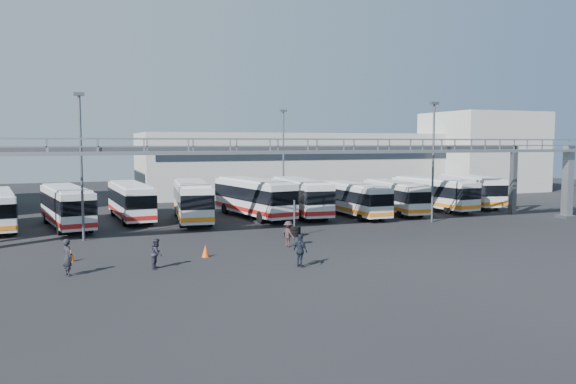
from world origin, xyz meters
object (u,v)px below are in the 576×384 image
object	(u,v)px
bus_8	(433,192)
cone_left	(71,255)
bus_1	(66,205)
light_pole_left	(81,158)
bus_3	(192,199)
pedestrian_c	(288,234)
pedestrian_d	(300,251)
bus_5	(300,196)
pedestrian_a	(68,257)
light_pole_mid	(433,155)
bus_6	(354,198)
bus_9	(470,189)
pedestrian_b	(157,253)
cone_right	(206,251)
bus_4	(254,196)
light_pole_back	(283,153)
tire_stack	(294,230)
bus_2	(131,200)

from	to	relation	value
bus_8	cone_left	world-z (taller)	bus_8
bus_1	cone_left	bearing A→B (deg)	-98.64
light_pole_left	bus_3	bearing A→B (deg)	37.79
light_pole_left	bus_1	bearing A→B (deg)	99.78
pedestrian_c	cone_left	distance (m)	13.29
light_pole_left	pedestrian_d	world-z (taller)	light_pole_left
bus_5	pedestrian_a	world-z (taller)	bus_5
light_pole_mid	light_pole_left	bearing A→B (deg)	177.95
bus_1	pedestrian_c	size ratio (longest dim) A/B	6.51
bus_6	bus_9	distance (m)	15.85
bus_8	pedestrian_b	distance (m)	34.33
cone_right	bus_4	bearing A→B (deg)	63.46
pedestrian_b	pedestrian_d	xyz separation A→B (m)	(7.39, -2.47, 0.09)
light_pole_back	cone_left	bearing A→B (deg)	-134.64
light_pole_back	tire_stack	world-z (taller)	light_pole_back
light_pole_back	pedestrian_c	bearing A→B (deg)	-109.43
bus_4	bus_6	size ratio (longest dim) A/B	1.17
light_pole_mid	bus_3	xyz separation A→B (m)	(-19.03, 7.95, -3.82)
bus_8	cone_left	bearing A→B (deg)	-164.56
pedestrian_c	tire_stack	world-z (taller)	tire_stack
bus_4	pedestrian_b	world-z (taller)	bus_4
bus_1	bus_4	size ratio (longest dim) A/B	0.94
light_pole_left	bus_6	world-z (taller)	light_pole_left
bus_1	pedestrian_d	xyz separation A→B (m)	(12.16, -19.78, -0.91)
bus_6	cone_left	bearing A→B (deg)	-154.58
bus_9	cone_left	bearing A→B (deg)	-147.51
light_pole_left	light_pole_mid	distance (m)	28.02
pedestrian_b	tire_stack	distance (m)	12.91
cone_right	tire_stack	bearing A→B (deg)	33.33
bus_9	pedestrian_a	distance (m)	44.10
pedestrian_b	bus_5	bearing A→B (deg)	-18.26
bus_1	bus_9	distance (m)	40.28
pedestrian_a	cone_left	size ratio (longest dim) A/B	2.68
pedestrian_c	cone_right	xyz separation A→B (m)	(-5.77, -1.26, -0.49)
bus_3	cone_left	size ratio (longest dim) A/B	16.20
light_pole_left	bus_9	world-z (taller)	light_pole_left
bus_8	pedestrian_c	world-z (taller)	bus_8
light_pole_mid	pedestrian_c	bearing A→B (deg)	-157.94
bus_1	pedestrian_d	size ratio (longest dim) A/B	6.10
pedestrian_c	cone_right	world-z (taller)	pedestrian_c
bus_3	bus_9	size ratio (longest dim) A/B	1.04
bus_3	pedestrian_c	world-z (taller)	bus_3
light_pole_back	tire_stack	bearing A→B (deg)	-107.77
pedestrian_d	bus_4	bearing A→B (deg)	-28.63
bus_6	cone_right	distance (m)	21.55
tire_stack	bus_5	bearing A→B (deg)	65.88
pedestrian_b	cone_left	size ratio (longest dim) A/B	2.30
light_pole_left	bus_8	distance (m)	34.23
cone_left	bus_2	bearing A→B (deg)	73.72
bus_2	tire_stack	world-z (taller)	bus_2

